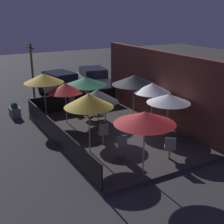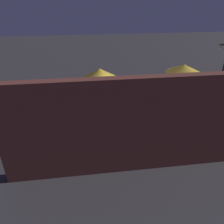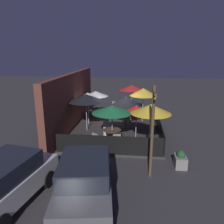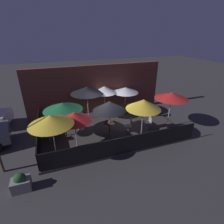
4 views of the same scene
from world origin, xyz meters
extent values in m
plane|color=#383538|center=(0.00, 0.00, 0.00)|extent=(60.00, 60.00, 0.00)
cube|color=#383333|center=(0.00, 0.00, 0.06)|extent=(8.51, 5.44, 0.12)
cube|color=brown|center=(0.00, 2.95, 1.82)|extent=(10.11, 0.36, 3.64)
cube|color=black|center=(0.00, -2.68, 0.59)|extent=(8.31, 0.05, 0.95)
cube|color=black|center=(-4.21, 0.00, 0.59)|extent=(0.05, 5.24, 0.95)
cylinder|color=#B2B2B7|center=(1.82, 1.72, 1.14)|extent=(0.05, 0.05, 2.04)
cone|color=silver|center=(1.82, 1.72, 1.97)|extent=(1.85, 1.85, 0.37)
cylinder|color=#B2B2B7|center=(-2.74, -0.01, 1.17)|extent=(0.05, 0.05, 2.10)
cone|color=#1E6B3D|center=(-2.74, -0.01, 2.02)|extent=(2.18, 2.18, 0.41)
cylinder|color=#B2B2B7|center=(-0.23, -0.63, 1.16)|extent=(0.05, 0.05, 2.08)
cone|color=black|center=(-0.23, -0.63, 1.92)|extent=(1.92, 1.92, 0.55)
cylinder|color=#B2B2B7|center=(0.31, 1.98, 1.22)|extent=(0.05, 0.05, 2.19)
cone|color=silver|center=(0.31, 1.98, 2.08)|extent=(1.71, 1.71, 0.46)
cylinder|color=#B2B2B7|center=(1.33, -1.75, 1.32)|extent=(0.05, 0.05, 2.41)
cone|color=gold|center=(1.33, -1.75, 2.26)|extent=(1.90, 1.90, 0.53)
cylinder|color=#B2B2B7|center=(-0.97, 1.81, 1.29)|extent=(0.05, 0.05, 2.34)
cone|color=black|center=(-0.97, 1.81, 2.23)|extent=(2.22, 2.22, 0.46)
cylinder|color=#B2B2B7|center=(-2.31, -1.30, 1.13)|extent=(0.05, 0.05, 2.03)
cone|color=red|center=(-2.31, -1.30, 1.92)|extent=(1.75, 1.75, 0.46)
cylinder|color=#B2B2B7|center=(3.78, -0.89, 1.24)|extent=(0.05, 0.05, 2.25)
cone|color=red|center=(3.78, -0.89, 2.16)|extent=(2.07, 2.07, 0.40)
cylinder|color=#B2B2B7|center=(-3.41, -2.00, 1.31)|extent=(0.05, 0.05, 2.38)
cone|color=gold|center=(-3.41, -2.00, 2.27)|extent=(2.00, 2.00, 0.46)
cylinder|color=#4C3828|center=(1.82, 1.72, 0.13)|extent=(0.43, 0.43, 0.02)
cylinder|color=#4C3828|center=(1.82, 1.72, 0.46)|extent=(0.08, 0.08, 0.68)
cylinder|color=#4C3828|center=(1.82, 1.72, 0.82)|extent=(0.77, 0.77, 0.04)
cylinder|color=#4C3828|center=(-2.74, -0.01, 0.13)|extent=(0.53, 0.53, 0.02)
cylinder|color=#4C3828|center=(-2.74, -0.01, 0.47)|extent=(0.08, 0.08, 0.70)
cylinder|color=#4C3828|center=(-2.74, -0.01, 0.84)|extent=(0.97, 0.97, 0.04)
cylinder|color=#4C3828|center=(-0.23, -0.63, 0.13)|extent=(0.39, 0.39, 0.02)
cylinder|color=#4C3828|center=(-0.23, -0.63, 0.48)|extent=(0.08, 0.08, 0.72)
cylinder|color=#4C3828|center=(-0.23, -0.63, 0.85)|extent=(0.72, 0.72, 0.04)
cube|color=gray|center=(-3.67, -0.31, 0.34)|extent=(0.10, 0.10, 0.44)
cube|color=gray|center=(-3.67, -0.31, 0.58)|extent=(0.50, 0.50, 0.04)
cube|color=gray|center=(-3.84, -0.37, 0.82)|extent=(0.15, 0.39, 0.44)
cube|color=gray|center=(0.87, -0.93, 0.34)|extent=(0.10, 0.10, 0.45)
cube|color=gray|center=(0.87, -0.93, 0.59)|extent=(0.49, 0.49, 0.04)
cube|color=gray|center=(1.04, -0.97, 0.83)|extent=(0.13, 0.39, 0.44)
cube|color=gray|center=(3.34, 0.63, 0.34)|extent=(0.11, 0.11, 0.44)
cube|color=gray|center=(3.34, 0.63, 0.58)|extent=(0.56, 0.56, 0.04)
cube|color=gray|center=(3.48, 0.53, 0.82)|extent=(0.26, 0.34, 0.44)
cube|color=gray|center=(-3.70, 0.63, 0.34)|extent=(0.11, 0.11, 0.44)
cube|color=gray|center=(-3.70, 0.63, 0.58)|extent=(0.55, 0.55, 0.04)
cube|color=gray|center=(-3.85, 0.73, 0.82)|extent=(0.25, 0.35, 0.44)
cube|color=gray|center=(2.23, -0.89, 0.34)|extent=(0.09, 0.09, 0.44)
cube|color=gray|center=(2.23, -0.89, 0.58)|extent=(0.44, 0.44, 0.04)
cube|color=gray|center=(2.41, -0.91, 0.82)|extent=(0.07, 0.40, 0.44)
cylinder|color=silver|center=(-1.76, 0.46, 0.67)|extent=(0.47, 0.47, 1.10)
sphere|color=brown|center=(-1.76, 0.46, 1.32)|extent=(0.21, 0.21, 0.21)
cube|color=gray|center=(-4.86, -3.29, 0.26)|extent=(0.72, 0.50, 0.51)
ellipsoid|color=#235128|center=(-4.86, -3.29, 0.59)|extent=(0.47, 0.37, 0.42)
cylinder|color=brown|center=(-5.76, -1.92, 1.88)|extent=(0.12, 0.12, 3.77)
sphere|color=#F4B260|center=(-5.48, -1.92, 3.29)|extent=(0.07, 0.07, 0.07)
sphere|color=#F4B260|center=(-5.30, -1.92, 3.37)|extent=(0.07, 0.07, 0.07)
camera|label=1|loc=(11.64, -6.54, 5.53)|focal=50.00mm
camera|label=2|loc=(2.19, 9.20, 5.83)|focal=35.00mm
camera|label=3|loc=(-13.89, -1.25, 4.95)|focal=35.00mm
camera|label=4|loc=(-3.18, -9.30, 5.78)|focal=28.00mm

